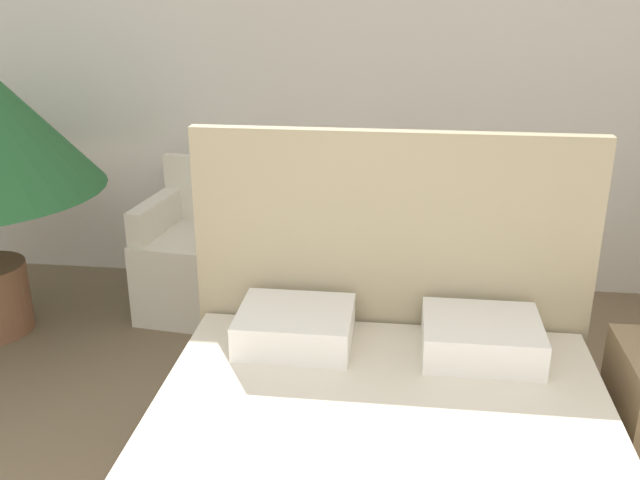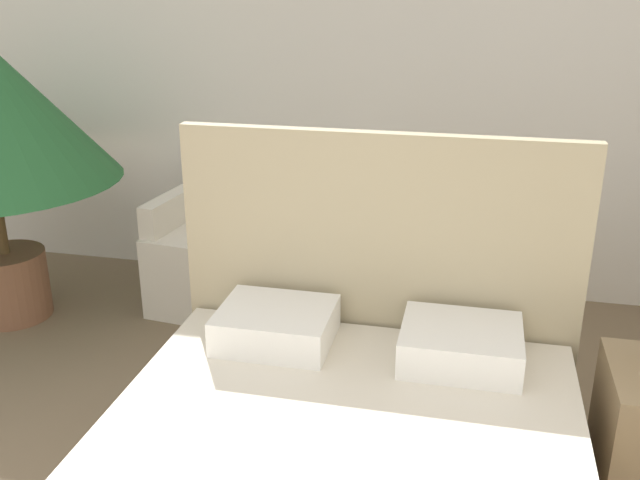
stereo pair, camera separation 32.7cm
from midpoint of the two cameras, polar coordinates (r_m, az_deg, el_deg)
wall_back at (r=4.34m, az=2.94°, el=14.91°), size 10.00×0.06×2.90m
armchair_near_window_left at (r=4.24m, az=-6.62°, el=-1.40°), size 0.63×0.66×0.87m
armchair_near_window_right at (r=4.05m, az=4.91°, el=-2.40°), size 0.57×0.61×0.87m
side_table at (r=4.13m, az=-1.07°, el=-3.03°), size 0.35×0.35×0.45m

